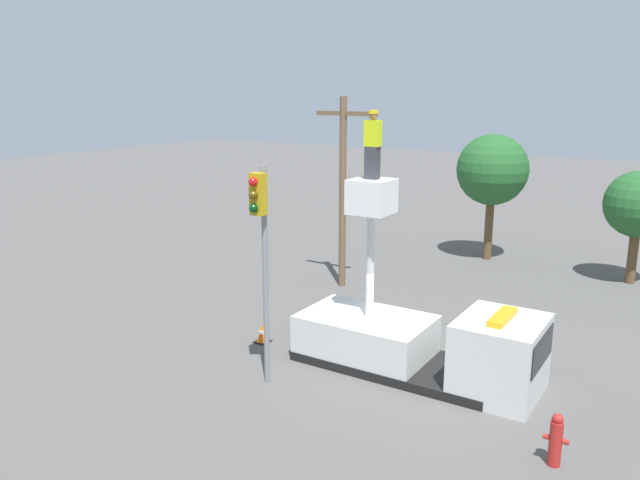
{
  "coord_description": "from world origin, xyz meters",
  "views": [
    {
      "loc": [
        6.55,
        -14.26,
        7.23
      ],
      "look_at": [
        -1.66,
        -1.28,
        3.57
      ],
      "focal_mm": 35.0,
      "sensor_mm": 36.0,
      "label": 1
    }
  ],
  "objects_px": {
    "traffic_light_pole": "(261,234)",
    "utility_pole": "(343,186)",
    "bucket_truck": "(417,341)",
    "worker": "(373,145)",
    "traffic_cone_rear": "(262,333)",
    "tree_left_bg": "(492,170)",
    "fire_hydrant": "(556,440)",
    "tree_right_bg": "(639,205)"
  },
  "relations": [
    {
      "from": "traffic_light_pole",
      "to": "fire_hydrant",
      "type": "distance_m",
      "value": 7.79
    },
    {
      "from": "bucket_truck",
      "to": "worker",
      "type": "bearing_deg",
      "value": 180.0
    },
    {
      "from": "traffic_cone_rear",
      "to": "tree_left_bg",
      "type": "bearing_deg",
      "value": 78.46
    },
    {
      "from": "traffic_light_pole",
      "to": "traffic_cone_rear",
      "type": "height_order",
      "value": "traffic_light_pole"
    },
    {
      "from": "tree_left_bg",
      "to": "utility_pole",
      "type": "height_order",
      "value": "utility_pole"
    },
    {
      "from": "bucket_truck",
      "to": "traffic_cone_rear",
      "type": "bearing_deg",
      "value": -173.08
    },
    {
      "from": "bucket_truck",
      "to": "tree_right_bg",
      "type": "xyz_separation_m",
      "value": [
        3.78,
        11.76,
        2.2
      ]
    },
    {
      "from": "traffic_cone_rear",
      "to": "tree_right_bg",
      "type": "relative_size",
      "value": 0.13
    },
    {
      "from": "traffic_light_pole",
      "to": "bucket_truck",
      "type": "bearing_deg",
      "value": 42.02
    },
    {
      "from": "traffic_light_pole",
      "to": "utility_pole",
      "type": "height_order",
      "value": "utility_pole"
    },
    {
      "from": "bucket_truck",
      "to": "traffic_cone_rear",
      "type": "relative_size",
      "value": 10.96
    },
    {
      "from": "worker",
      "to": "utility_pole",
      "type": "xyz_separation_m",
      "value": [
        -4.08,
        5.51,
        -2.07
      ]
    },
    {
      "from": "traffic_light_pole",
      "to": "tree_left_bg",
      "type": "relative_size",
      "value": 1.01
    },
    {
      "from": "worker",
      "to": "traffic_cone_rear",
      "type": "distance_m",
      "value": 6.53
    },
    {
      "from": "tree_left_bg",
      "to": "fire_hydrant",
      "type": "bearing_deg",
      "value": -67.69
    },
    {
      "from": "bucket_truck",
      "to": "tree_left_bg",
      "type": "relative_size",
      "value": 1.17
    },
    {
      "from": "tree_right_bg",
      "to": "worker",
      "type": "bearing_deg",
      "value": -113.9
    },
    {
      "from": "worker",
      "to": "fire_hydrant",
      "type": "height_order",
      "value": "worker"
    },
    {
      "from": "bucket_truck",
      "to": "worker",
      "type": "height_order",
      "value": "worker"
    },
    {
      "from": "traffic_light_pole",
      "to": "traffic_cone_rear",
      "type": "xyz_separation_m",
      "value": [
        -1.68,
        2.13,
        -3.63
      ]
    },
    {
      "from": "traffic_light_pole",
      "to": "tree_left_bg",
      "type": "height_order",
      "value": "traffic_light_pole"
    },
    {
      "from": "utility_pole",
      "to": "worker",
      "type": "bearing_deg",
      "value": -53.46
    },
    {
      "from": "bucket_truck",
      "to": "fire_hydrant",
      "type": "relative_size",
      "value": 5.75
    },
    {
      "from": "bucket_truck",
      "to": "traffic_light_pole",
      "type": "bearing_deg",
      "value": -137.98
    },
    {
      "from": "tree_right_bg",
      "to": "fire_hydrant",
      "type": "bearing_deg",
      "value": -88.98
    },
    {
      "from": "worker",
      "to": "utility_pole",
      "type": "height_order",
      "value": "utility_pole"
    },
    {
      "from": "traffic_cone_rear",
      "to": "utility_pole",
      "type": "relative_size",
      "value": 0.08
    },
    {
      "from": "traffic_light_pole",
      "to": "tree_right_bg",
      "type": "relative_size",
      "value": 1.27
    },
    {
      "from": "bucket_truck",
      "to": "traffic_light_pole",
      "type": "relative_size",
      "value": 1.16
    },
    {
      "from": "bucket_truck",
      "to": "worker",
      "type": "relative_size",
      "value": 3.68
    },
    {
      "from": "worker",
      "to": "tree_left_bg",
      "type": "height_order",
      "value": "worker"
    },
    {
      "from": "traffic_cone_rear",
      "to": "tree_left_bg",
      "type": "distance_m",
      "value": 13.68
    },
    {
      "from": "worker",
      "to": "traffic_cone_rear",
      "type": "relative_size",
      "value": 2.98
    },
    {
      "from": "fire_hydrant",
      "to": "traffic_cone_rear",
      "type": "relative_size",
      "value": 1.9
    },
    {
      "from": "tree_left_bg",
      "to": "tree_right_bg",
      "type": "bearing_deg",
      "value": -5.73
    },
    {
      "from": "traffic_light_pole",
      "to": "worker",
      "type": "bearing_deg",
      "value": 59.87
    },
    {
      "from": "fire_hydrant",
      "to": "tree_left_bg",
      "type": "distance_m",
      "value": 16.36
    },
    {
      "from": "bucket_truck",
      "to": "fire_hydrant",
      "type": "xyz_separation_m",
      "value": [
        4.04,
        -2.46,
        -0.32
      ]
    },
    {
      "from": "traffic_light_pole",
      "to": "utility_pole",
      "type": "bearing_deg",
      "value": 107.05
    },
    {
      "from": "bucket_truck",
      "to": "traffic_light_pole",
      "type": "height_order",
      "value": "traffic_light_pole"
    },
    {
      "from": "fire_hydrant",
      "to": "utility_pole",
      "type": "bearing_deg",
      "value": 140.15
    },
    {
      "from": "traffic_light_pole",
      "to": "tree_left_bg",
      "type": "xyz_separation_m",
      "value": [
        0.95,
        15.04,
        0.02
      ]
    }
  ]
}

